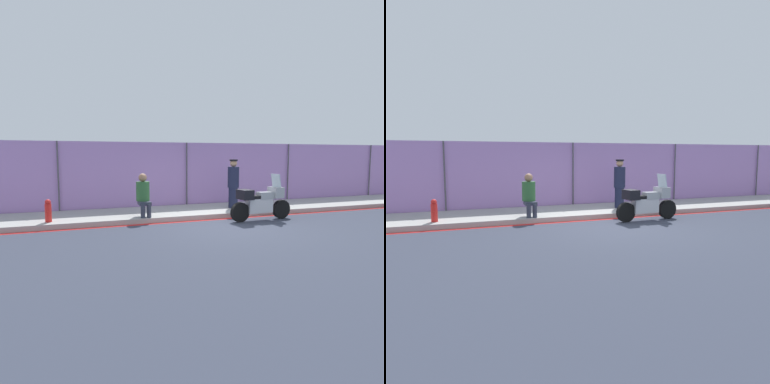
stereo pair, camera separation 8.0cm
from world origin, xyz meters
The scene contains 8 objects.
ground_plane centered at (0.00, 0.00, 0.00)m, with size 120.00×120.00×0.00m, color #333847.
sidewalk centered at (0.00, 2.48, 0.08)m, with size 34.15×2.44×0.16m.
curb_paint_stripe centered at (0.00, 1.17, 0.00)m, with size 34.15×0.18×0.01m.
storefront_fence centered at (0.00, 3.79, 1.26)m, with size 32.44×0.17×2.53m.
motorcycle centered at (1.39, 0.59, 0.58)m, with size 2.17×0.59×1.45m.
officer_standing centered at (1.30, 2.31, 1.04)m, with size 0.41×0.41×1.74m.
person_seated_on_curb centered at (-2.11, 1.73, 0.88)m, with size 0.42×0.70×1.33m.
fire_hydrant centered at (-4.85, 1.68, 0.48)m, with size 0.18×0.23×0.65m.
Camera 2 is at (-4.20, -8.72, 2.03)m, focal length 32.00 mm.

